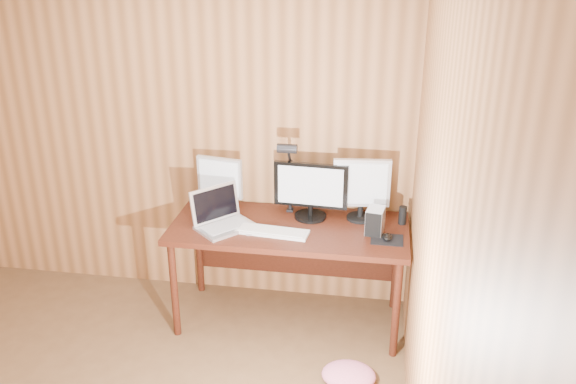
% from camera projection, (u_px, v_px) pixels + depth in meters
% --- Properties ---
extents(room_shell, '(4.00, 4.00, 4.00)m').
position_uv_depth(room_shell, '(12.00, 271.00, 2.57)').
color(room_shell, brown).
rests_on(room_shell, ground).
extents(desk, '(1.60, 0.70, 0.75)m').
position_uv_depth(desk, '(291.00, 237.00, 4.22)').
color(desk, '#3A160C').
rests_on(desk, floor).
extents(monitor_center, '(0.51, 0.22, 0.40)m').
position_uv_depth(monitor_center, '(311.00, 190.00, 4.16)').
color(monitor_center, black).
rests_on(monitor_center, desk).
extents(monitor_left, '(0.34, 0.16, 0.38)m').
position_uv_depth(monitor_left, '(220.00, 182.00, 4.31)').
color(monitor_left, black).
rests_on(monitor_left, desk).
extents(monitor_right, '(0.39, 0.18, 0.44)m').
position_uv_depth(monitor_right, '(361.00, 188.00, 4.12)').
color(monitor_right, black).
rests_on(monitor_right, desk).
extents(laptop, '(0.45, 0.46, 0.26)m').
position_uv_depth(laptop, '(221.00, 217.00, 4.09)').
color(laptop, silver).
rests_on(laptop, desk).
extents(keyboard, '(0.49, 0.19, 0.02)m').
position_uv_depth(keyboard, '(272.00, 232.00, 4.01)').
color(keyboard, silver).
rests_on(keyboard, desk).
extents(mousepad, '(0.21, 0.17, 0.00)m').
position_uv_depth(mousepad, '(387.00, 239.00, 3.92)').
color(mousepad, black).
rests_on(mousepad, desk).
extents(mouse, '(0.08, 0.11, 0.04)m').
position_uv_depth(mouse, '(387.00, 237.00, 3.92)').
color(mouse, black).
rests_on(mouse, mousepad).
extents(hard_drive, '(0.13, 0.17, 0.17)m').
position_uv_depth(hard_drive, '(375.00, 221.00, 3.99)').
color(hard_drive, silver).
rests_on(hard_drive, desk).
extents(phone, '(0.06, 0.10, 0.01)m').
position_uv_depth(phone, '(251.00, 232.00, 4.02)').
color(phone, silver).
rests_on(phone, desk).
extents(speaker, '(0.05, 0.05, 0.13)m').
position_uv_depth(speaker, '(403.00, 215.00, 4.12)').
color(speaker, black).
rests_on(speaker, desk).
extents(desk_lamp, '(0.13, 0.19, 0.58)m').
position_uv_depth(desk_lamp, '(289.00, 167.00, 4.14)').
color(desk_lamp, black).
rests_on(desk_lamp, desk).
extents(fabric_pile, '(0.37, 0.32, 0.11)m').
position_uv_depth(fabric_pile, '(349.00, 375.00, 3.76)').
color(fabric_pile, '#D86888').
rests_on(fabric_pile, floor).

